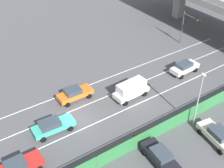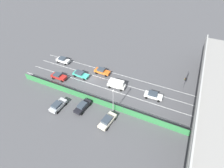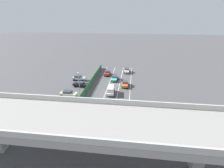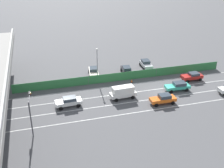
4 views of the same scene
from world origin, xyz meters
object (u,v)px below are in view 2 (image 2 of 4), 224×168
Objects in this scene: parked_sedan_cream at (107,121)px; parked_wagon_silver at (58,105)px; car_taxi_orange at (102,71)px; traffic_cone at (93,97)px; car_sedan_red at (59,76)px; street_lamp at (113,99)px; parked_sedan_dark at (83,106)px; car_taxi_teal at (80,74)px; car_sedan_white at (153,95)px; car_hatchback_white at (63,60)px; traffic_light at (186,79)px; car_van_white at (116,84)px.

parked_wagon_silver is at bearing -85.74° from parked_sedan_cream.
car_taxi_orange is 7.30× the size of traffic_cone.
street_lamp is at bearing 75.98° from car_sedan_red.
parked_sedan_cream reaches higher than parked_sedan_dark.
parked_sedan_dark is at bearing 112.65° from parked_wagon_silver.
street_lamp is (7.85, 13.51, 3.32)m from car_taxi_teal.
parked_wagon_silver reaches higher than car_taxi_orange.
parked_wagon_silver is 8.37m from traffic_cone.
car_hatchback_white reaches higher than car_sedan_white.
traffic_light is 22.83m from traffic_cone.
car_taxi_orange is 13.67m from parked_sedan_dark.
car_van_white reaches higher than car_sedan_red.
car_van_white reaches higher than car_sedan_white.
car_hatchback_white is at bearing -113.02° from car_taxi_teal.
car_taxi_teal is at bearing -120.17° from street_lamp.
parked_sedan_cream is (14.79, 8.89, 0.02)m from car_taxi_orange.
car_van_white reaches higher than car_hatchback_white.
street_lamp is at bearing 62.50° from car_hatchback_white.
car_van_white is at bearing 102.15° from car_sedan_red.
car_taxi_teal is 15.98m from street_lamp.
car_taxi_orange is (-3.36, -15.64, -0.03)m from car_sedan_white.
car_hatchback_white is 26.64m from parked_sedan_cream.
car_sedan_white is at bearing 83.55° from car_hatchback_white.
car_taxi_orange is at bearing -102.13° from car_sedan_white.
parked_sedan_dark is at bearing -100.57° from parked_sedan_cream.
traffic_light reaches higher than parked_sedan_dark.
car_taxi_orange is (-3.74, 4.73, 0.00)m from car_taxi_teal.
car_taxi_orange is at bearing 128.32° from car_taxi_teal.
car_sedan_red is at bearing -77.85° from car_van_white.
traffic_light is (-5.59, 6.01, 2.95)m from car_sedan_white.
car_sedan_white is 0.93× the size of parked_sedan_dark.
car_taxi_orange is 16.00m from parked_wagon_silver.
car_taxi_orange is (-7.00, 9.62, 0.00)m from car_sedan_red.
car_sedan_white is 16.00m from car_taxi_orange.
street_lamp reaches higher than traffic_cone.
car_van_white is 8.93m from street_lamp.
traffic_light reaches higher than car_van_white.
car_taxi_orange is at bearing -171.36° from parked_sedan_dark.
car_sedan_white is at bearing 126.76° from parked_sedan_dark.
car_sedan_red is 7.84m from car_hatchback_white.
traffic_light is 18.89m from street_lamp.
car_sedan_white is 1.03× the size of car_sedan_red.
parked_sedan_cream is at bearing 67.18° from car_sedan_red.
car_sedan_white is at bearing 77.87° from car_taxi_orange.
car_taxi_teal is 7.67× the size of traffic_cone.
traffic_light is 0.79× the size of street_lamp.
car_taxi_orange is 9.72m from traffic_cone.
traffic_light is at bearing 143.16° from parked_sedan_cream.
car_taxi_orange reaches higher than traffic_cone.
parked_wagon_silver is 0.91× the size of parked_sedan_cream.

